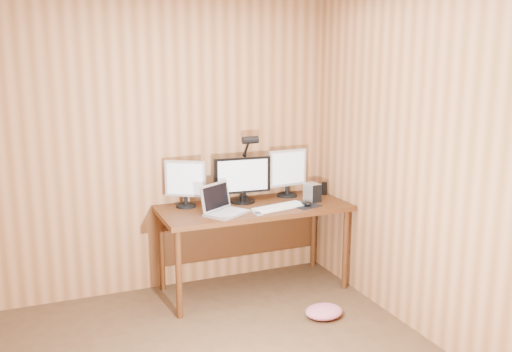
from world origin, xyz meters
TOP-DOWN VIEW (x-y plane):
  - room_shell at (0.00, 0.00)m, footprint 4.00×4.00m
  - desk at (0.93, 1.70)m, footprint 1.60×0.70m
  - monitor_center at (0.89, 1.79)m, footprint 0.51×0.22m
  - monitor_left at (0.39, 1.82)m, footprint 0.31×0.22m
  - monitor_right at (1.34, 1.83)m, footprint 0.38×0.18m
  - laptop at (0.61, 1.52)m, footprint 0.42×0.40m
  - keyboard at (1.10, 1.48)m, footprint 0.49×0.24m
  - mousepad at (1.34, 1.46)m, footprint 0.26×0.23m
  - mouse at (1.34, 1.46)m, footprint 0.11×0.14m
  - hard_drive at (1.47, 1.59)m, footprint 0.12×0.16m
  - phone at (0.86, 1.38)m, footprint 0.05×0.10m
  - speaker at (1.69, 1.76)m, footprint 0.05×0.05m
  - desk_lamp at (0.97, 1.86)m, footprint 0.14×0.20m
  - fabric_pile at (1.22, 0.91)m, footprint 0.36×0.32m

SIDE VIEW (x-z plane):
  - fabric_pile at x=1.22m, z-range 0.00..0.10m
  - desk at x=0.93m, z-range 0.25..1.00m
  - mousepad at x=1.34m, z-range 0.75..0.75m
  - phone at x=0.86m, z-range 0.75..0.76m
  - keyboard at x=1.10m, z-range 0.75..0.77m
  - mouse at x=1.34m, z-range 0.75..0.79m
  - speaker at x=1.69m, z-range 0.75..0.87m
  - laptop at x=0.61m, z-range 0.69..0.93m
  - hard_drive at x=1.47m, z-range 0.75..0.91m
  - monitor_center at x=0.89m, z-range 0.76..1.15m
  - monitor_left at x=0.39m, z-range 0.76..1.16m
  - monitor_right at x=1.34m, z-range 0.77..1.19m
  - desk_lamp at x=0.97m, z-range 0.82..1.43m
  - room_shell at x=0.00m, z-range -0.75..3.25m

